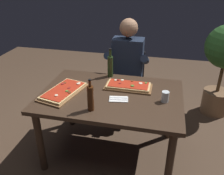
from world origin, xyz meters
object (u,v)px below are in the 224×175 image
tumbler_near_camera (165,97)px  pizza_rectangular_left (64,91)px  dining_table (111,102)px  seated_diner (127,67)px  wine_bottle_dark (90,98)px  diner_chair (128,81)px  pizza_rectangular_front (128,86)px  oil_bottle_amber (110,66)px

tumbler_near_camera → pizza_rectangular_left: bearing=-176.8°
dining_table → seated_diner: (0.04, 0.74, 0.10)m
wine_bottle_dark → diner_chair: bearing=82.9°
pizza_rectangular_front → tumbler_near_camera: size_ratio=4.73×
wine_bottle_dark → tumbler_near_camera: wine_bottle_dark is taller
dining_table → tumbler_near_camera: tumbler_near_camera is taller
dining_table → pizza_rectangular_left: (-0.47, -0.08, 0.12)m
tumbler_near_camera → oil_bottle_amber: bearing=145.0°
tumbler_near_camera → diner_chair: bearing=119.0°
pizza_rectangular_left → diner_chair: (0.50, 0.94, -0.27)m
seated_diner → dining_table: bearing=-92.9°
diner_chair → tumbler_near_camera: bearing=-61.0°
pizza_rectangular_front → seated_diner: (-0.11, 0.56, -0.02)m
oil_bottle_amber → diner_chair: 0.60m
dining_table → oil_bottle_amber: bearing=103.9°
pizza_rectangular_left → wine_bottle_dark: bearing=-33.2°
pizza_rectangular_left → diner_chair: size_ratio=0.65×
wine_bottle_dark → tumbler_near_camera: (0.63, 0.29, -0.08)m
pizza_rectangular_left → wine_bottle_dark: wine_bottle_dark is taller
pizza_rectangular_front → pizza_rectangular_left: same height
dining_table → tumbler_near_camera: bearing=-2.6°
dining_table → oil_bottle_amber: (-0.10, 0.42, 0.23)m
seated_diner → pizza_rectangular_front: bearing=-79.0°
diner_chair → pizza_rectangular_front: bearing=-80.9°
wine_bottle_dark → oil_bottle_amber: bearing=89.6°
dining_table → pizza_rectangular_front: pizza_rectangular_front is taller
pizza_rectangular_left → seated_diner: size_ratio=0.43×
pizza_rectangular_front → pizza_rectangular_left: 0.67m
pizza_rectangular_front → oil_bottle_amber: (-0.25, 0.24, 0.11)m
oil_bottle_amber → seated_diner: seated_diner is taller
pizza_rectangular_left → oil_bottle_amber: oil_bottle_amber is taller
dining_table → oil_bottle_amber: oil_bottle_amber is taller
pizza_rectangular_front → tumbler_near_camera: 0.43m
oil_bottle_amber → dining_table: bearing=-76.1°
wine_bottle_dark → seated_diner: (0.15, 1.05, -0.12)m
wine_bottle_dark → tumbler_near_camera: bearing=24.7°
diner_chair → pizza_rectangular_left: bearing=-118.3°
dining_table → diner_chair: 0.87m
pizza_rectangular_front → diner_chair: size_ratio=0.56×
pizza_rectangular_front → tumbler_near_camera: (0.38, -0.20, 0.03)m
dining_table → diner_chair: bearing=87.5°
dining_table → pizza_rectangular_front: bearing=50.7°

